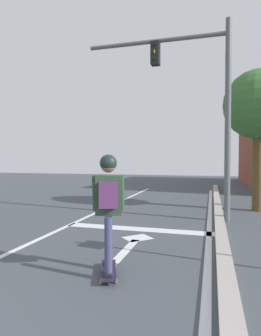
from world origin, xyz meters
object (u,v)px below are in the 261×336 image
object	(u,v)px
skateboard	(109,270)
traffic_signal_mast	(196,89)
skater	(108,197)
roadside_tree	(259,106)

from	to	relation	value
skateboard	traffic_signal_mast	xyz separation A→B (m)	(1.00, 4.28, 3.55)
skater	traffic_signal_mast	world-z (taller)	traffic_signal_mast
skateboard	roadside_tree	distance (m)	7.59
skateboard	roadside_tree	size ratio (longest dim) A/B	0.18
skater	traffic_signal_mast	xyz separation A→B (m)	(0.99, 4.30, 2.48)
skateboard	skater	bearing A→B (deg)	-70.11
skateboard	skater	distance (m)	1.07
skateboard	traffic_signal_mast	size ratio (longest dim) A/B	0.16
traffic_signal_mast	roadside_tree	bearing A→B (deg)	45.82
traffic_signal_mast	roadside_tree	xyz separation A→B (m)	(1.86, 1.92, -0.24)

